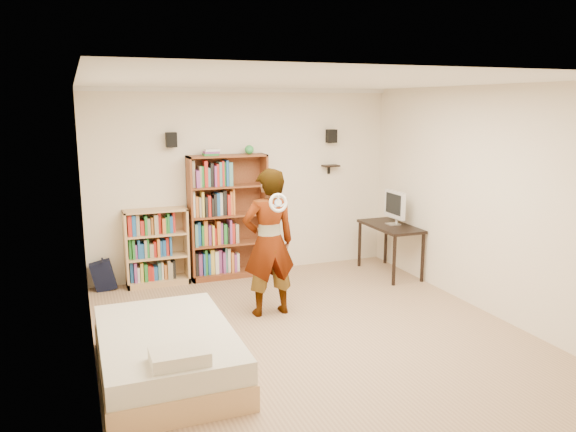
% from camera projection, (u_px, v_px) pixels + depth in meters
% --- Properties ---
extents(ground, '(4.50, 5.00, 0.01)m').
position_uv_depth(ground, '(311.00, 333.00, 6.17)').
color(ground, tan).
rests_on(ground, ground).
extents(room_shell, '(4.52, 5.02, 2.71)m').
position_uv_depth(room_shell, '(313.00, 174.00, 5.83)').
color(room_shell, silver).
rests_on(room_shell, ground).
extents(crown_molding, '(4.50, 5.00, 0.06)m').
position_uv_depth(crown_molding, '(313.00, 85.00, 5.65)').
color(crown_molding, white).
rests_on(crown_molding, room_shell).
extents(speaker_left, '(0.14, 0.12, 0.20)m').
position_uv_depth(speaker_left, '(171.00, 140.00, 7.61)').
color(speaker_left, black).
rests_on(speaker_left, room_shell).
extents(speaker_right, '(0.14, 0.12, 0.20)m').
position_uv_depth(speaker_right, '(331.00, 136.00, 8.45)').
color(speaker_right, black).
rests_on(speaker_right, room_shell).
extents(wall_shelf, '(0.25, 0.16, 0.02)m').
position_uv_depth(wall_shelf, '(331.00, 166.00, 8.55)').
color(wall_shelf, black).
rests_on(wall_shelf, room_shell).
extents(tall_bookshelf, '(1.12, 0.33, 1.77)m').
position_uv_depth(tall_bookshelf, '(228.00, 217.00, 8.03)').
color(tall_bookshelf, brown).
rests_on(tall_bookshelf, ground).
extents(low_bookshelf, '(0.85, 0.32, 1.07)m').
position_uv_depth(low_bookshelf, '(157.00, 247.00, 7.75)').
color(low_bookshelf, tan).
rests_on(low_bookshelf, ground).
extents(computer_desk, '(0.54, 1.08, 0.74)m').
position_uv_depth(computer_desk, '(390.00, 249.00, 8.28)').
color(computer_desk, black).
rests_on(computer_desk, ground).
extents(imac, '(0.15, 0.50, 0.50)m').
position_uv_depth(imac, '(394.00, 208.00, 8.19)').
color(imac, silver).
rests_on(imac, computer_desk).
extents(daybed, '(1.20, 1.85, 0.55)m').
position_uv_depth(daybed, '(167.00, 347.00, 5.19)').
color(daybed, beige).
rests_on(daybed, ground).
extents(person, '(0.65, 0.44, 1.76)m').
position_uv_depth(person, '(269.00, 243.00, 6.59)').
color(person, black).
rests_on(person, ground).
extents(wii_wheel, '(0.22, 0.08, 0.22)m').
position_uv_depth(wii_wheel, '(278.00, 203.00, 6.18)').
color(wii_wheel, silver).
rests_on(wii_wheel, person).
extents(navy_bag, '(0.32, 0.21, 0.42)m').
position_uv_depth(navy_bag, '(103.00, 275.00, 7.56)').
color(navy_bag, black).
rests_on(navy_bag, ground).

